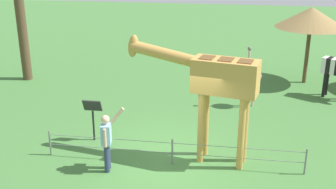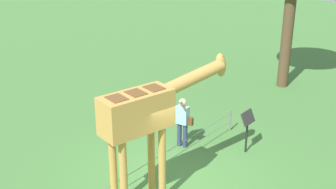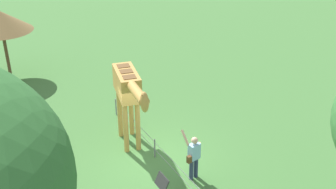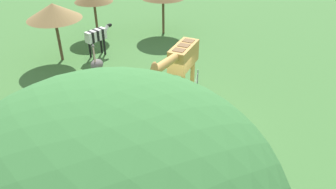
% 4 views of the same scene
% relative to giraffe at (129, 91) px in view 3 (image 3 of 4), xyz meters
% --- Properties ---
extents(ground_plane, '(60.00, 60.00, 0.00)m').
position_rel_giraffe_xyz_m(ground_plane, '(1.04, 0.21, -2.30)').
color(ground_plane, '#427538').
extents(giraffe, '(3.67, 1.25, 3.38)m').
position_rel_giraffe_xyz_m(giraffe, '(0.00, 0.00, 0.00)').
color(giraffe, '#C69347').
rests_on(giraffe, ground_plane).
extents(visitor, '(0.61, 0.58, 1.73)m').
position_rel_giraffe_xyz_m(visitor, '(2.69, 1.00, -1.40)').
color(visitor, navy).
rests_on(visitor, ground_plane).
extents(ostrich, '(0.70, 0.56, 2.25)m').
position_rel_giraffe_xyz_m(ostrich, '(-1.16, -4.19, -1.13)').
color(ostrich, '#CC9E93').
rests_on(ostrich, ground_plane).
extents(shade_hut_near, '(2.94, 2.94, 3.41)m').
position_rel_giraffe_xyz_m(shade_hut_near, '(-8.68, -2.70, 0.59)').
color(shade_hut_near, brown).
rests_on(shade_hut_near, ground_plane).
extents(info_sign, '(0.56, 0.21, 1.32)m').
position_rel_giraffe_xyz_m(info_sign, '(3.62, -0.67, -1.35)').
color(info_sign, black).
rests_on(info_sign, ground_plane).
extents(wire_fence, '(7.05, 0.05, 0.75)m').
position_rel_giraffe_xyz_m(wire_fence, '(1.04, 0.44, -1.90)').
color(wire_fence, slate).
rests_on(wire_fence, ground_plane).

